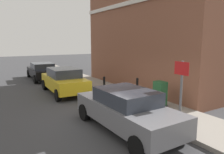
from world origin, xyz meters
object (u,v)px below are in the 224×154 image
Objects in this scene: car_yellow at (64,80)px; street_sign at (181,84)px; car_grey at (126,109)px; bollard_near_cabinet at (137,87)px; car_black at (42,71)px; bollard_far_kerb at (104,85)px; utility_cabinet at (160,95)px.

street_sign is (1.61, -7.35, 0.87)m from car_yellow.
car_grey is 6.33m from car_yellow.
street_sign reaches higher than car_yellow.
car_yellow is at bearing 102.38° from street_sign.
car_yellow is at bearing -0.18° from car_grey.
street_sign reaches higher than car_grey.
street_sign is at bearing -107.14° from bollard_near_cabinet.
bollard_far_kerb is at bearing -167.04° from car_black.
car_yellow is 0.96× the size of car_black.
car_yellow is 3.66× the size of utility_cabinet.
car_yellow is 4.05× the size of bollard_far_kerb.
bollard_near_cabinet is (0.10, 1.81, 0.02)m from utility_cabinet.
car_yellow reaches higher than bollard_near_cabinet.
car_grey is 4.30× the size of bollard_far_kerb.
bollard_near_cabinet is 1.00× the size of bollard_far_kerb.
car_grey is 4.01m from bollard_near_cabinet.
utility_cabinet is at bearing -164.10° from car_black.
car_black is 7.78m from bollard_far_kerb.
car_black is at bearing 104.33° from utility_cabinet.
car_grey is at bearing 145.80° from street_sign.
bollard_far_kerb is 5.30m from street_sign.
car_grey is 4.30× the size of bollard_near_cabinet.
street_sign is (-1.12, -2.14, 0.98)m from utility_cabinet.
street_sign reaches higher than utility_cabinet.
street_sign is at bearing -117.60° from utility_cabinet.
utility_cabinet is at bearing -93.16° from bollard_near_cabinet.
bollard_near_cabinet and bollard_far_kerb have the same top height.
car_black reaches higher than bollard_far_kerb.
bollard_near_cabinet is 1.80m from bollard_far_kerb.
car_grey reaches higher than car_black.
car_black is (-0.10, 11.80, -0.05)m from car_grey.
street_sign is (1.51, -1.03, 0.90)m from car_grey.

